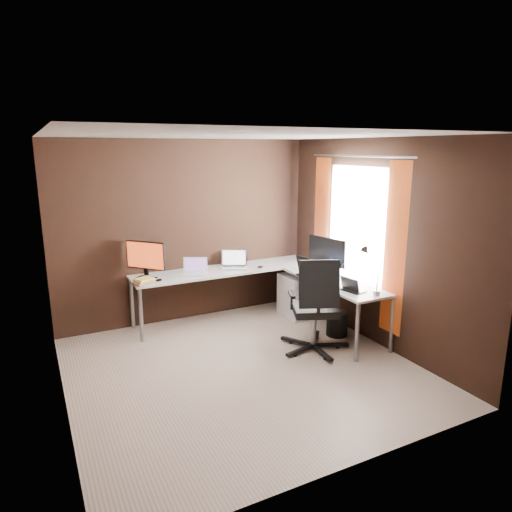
{
  "coord_description": "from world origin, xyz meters",
  "views": [
    {
      "loc": [
        -1.94,
        -4.17,
        2.38
      ],
      "look_at": [
        0.65,
        0.95,
        1.01
      ],
      "focal_mm": 32.0,
      "sensor_mm": 36.0,
      "label": 1
    }
  ],
  "objects_px": {
    "laptop_silver": "(234,264)",
    "monitor_left": "(146,258)",
    "drawer_pedestal": "(298,295)",
    "laptop_black_small": "(352,288)",
    "wastebasket": "(337,324)",
    "laptop_white": "(195,270)",
    "desk_lamp": "(370,264)",
    "office_chair": "(314,324)",
    "laptop_black_big": "(312,273)",
    "monitor_right": "(327,253)",
    "book_stack": "(144,281)"
  },
  "relations": [
    {
      "from": "laptop_black_big",
      "to": "office_chair",
      "type": "height_order",
      "value": "office_chair"
    },
    {
      "from": "laptop_black_big",
      "to": "book_stack",
      "type": "distance_m",
      "value": 2.15
    },
    {
      "from": "monitor_left",
      "to": "desk_lamp",
      "type": "xyz_separation_m",
      "value": [
        2.12,
        -1.82,
        0.09
      ]
    },
    {
      "from": "desk_lamp",
      "to": "wastebasket",
      "type": "xyz_separation_m",
      "value": [
        0.02,
        0.59,
        -0.93
      ]
    },
    {
      "from": "wastebasket",
      "to": "laptop_white",
      "type": "bearing_deg",
      "value": 142.56
    },
    {
      "from": "laptop_black_small",
      "to": "book_stack",
      "type": "distance_m",
      "value": 2.54
    },
    {
      "from": "laptop_white",
      "to": "drawer_pedestal",
      "type": "bearing_deg",
      "value": 13.75
    },
    {
      "from": "monitor_left",
      "to": "wastebasket",
      "type": "relative_size",
      "value": 1.56
    },
    {
      "from": "laptop_black_big",
      "to": "laptop_black_small",
      "type": "relative_size",
      "value": 1.59
    },
    {
      "from": "laptop_black_big",
      "to": "wastebasket",
      "type": "height_order",
      "value": "laptop_black_big"
    },
    {
      "from": "office_chair",
      "to": "wastebasket",
      "type": "relative_size",
      "value": 3.72
    },
    {
      "from": "laptop_white",
      "to": "monitor_left",
      "type": "bearing_deg",
      "value": -161.18
    },
    {
      "from": "monitor_right",
      "to": "office_chair",
      "type": "relative_size",
      "value": 0.51
    },
    {
      "from": "drawer_pedestal",
      "to": "office_chair",
      "type": "bearing_deg",
      "value": -112.49
    },
    {
      "from": "laptop_black_small",
      "to": "wastebasket",
      "type": "height_order",
      "value": "laptop_black_small"
    },
    {
      "from": "monitor_left",
      "to": "laptop_black_small",
      "type": "relative_size",
      "value": 1.69
    },
    {
      "from": "monitor_left",
      "to": "laptop_white",
      "type": "relative_size",
      "value": 1.27
    },
    {
      "from": "drawer_pedestal",
      "to": "monitor_left",
      "type": "bearing_deg",
      "value": 169.5
    },
    {
      "from": "book_stack",
      "to": "wastebasket",
      "type": "relative_size",
      "value": 0.87
    },
    {
      "from": "laptop_silver",
      "to": "laptop_black_small",
      "type": "distance_m",
      "value": 1.82
    },
    {
      "from": "laptop_silver",
      "to": "office_chair",
      "type": "relative_size",
      "value": 0.38
    },
    {
      "from": "drawer_pedestal",
      "to": "desk_lamp",
      "type": "relative_size",
      "value": 1.05
    },
    {
      "from": "drawer_pedestal",
      "to": "laptop_black_small",
      "type": "distance_m",
      "value": 1.34
    },
    {
      "from": "laptop_black_small",
      "to": "monitor_left",
      "type": "bearing_deg",
      "value": 40.34
    },
    {
      "from": "laptop_white",
      "to": "laptop_silver",
      "type": "bearing_deg",
      "value": 33.18
    },
    {
      "from": "drawer_pedestal",
      "to": "laptop_white",
      "type": "distance_m",
      "value": 1.55
    },
    {
      "from": "laptop_black_small",
      "to": "wastebasket",
      "type": "distance_m",
      "value": 0.75
    },
    {
      "from": "drawer_pedestal",
      "to": "laptop_black_small",
      "type": "height_order",
      "value": "laptop_black_small"
    },
    {
      "from": "laptop_black_big",
      "to": "monitor_left",
      "type": "bearing_deg",
      "value": 56.61
    },
    {
      "from": "laptop_black_big",
      "to": "desk_lamp",
      "type": "relative_size",
      "value": 0.8
    },
    {
      "from": "laptop_silver",
      "to": "monitor_left",
      "type": "bearing_deg",
      "value": -152.02
    },
    {
      "from": "office_chair",
      "to": "wastebasket",
      "type": "distance_m",
      "value": 0.61
    },
    {
      "from": "monitor_right",
      "to": "desk_lamp",
      "type": "height_order",
      "value": "desk_lamp"
    },
    {
      "from": "laptop_white",
      "to": "desk_lamp",
      "type": "relative_size",
      "value": 0.67
    },
    {
      "from": "monitor_left",
      "to": "laptop_white",
      "type": "distance_m",
      "value": 0.68
    },
    {
      "from": "monitor_left",
      "to": "book_stack",
      "type": "bearing_deg",
      "value": -62.25
    },
    {
      "from": "laptop_silver",
      "to": "laptop_white",
      "type": "bearing_deg",
      "value": -144.67
    },
    {
      "from": "laptop_silver",
      "to": "wastebasket",
      "type": "relative_size",
      "value": 1.42
    },
    {
      "from": "drawer_pedestal",
      "to": "monitor_right",
      "type": "bearing_deg",
      "value": -73.5
    },
    {
      "from": "drawer_pedestal",
      "to": "book_stack",
      "type": "xyz_separation_m",
      "value": [
        -2.16,
        0.15,
        0.47
      ]
    },
    {
      "from": "book_stack",
      "to": "wastebasket",
      "type": "height_order",
      "value": "book_stack"
    },
    {
      "from": "monitor_left",
      "to": "laptop_black_small",
      "type": "xyz_separation_m",
      "value": [
        2.03,
        -1.64,
        -0.23
      ]
    },
    {
      "from": "desk_lamp",
      "to": "office_chair",
      "type": "relative_size",
      "value": 0.49
    },
    {
      "from": "wastebasket",
      "to": "monitor_left",
      "type": "bearing_deg",
      "value": 150.08
    },
    {
      "from": "laptop_white",
      "to": "laptop_black_big",
      "type": "distance_m",
      "value": 1.56
    },
    {
      "from": "laptop_silver",
      "to": "office_chair",
      "type": "bearing_deg",
      "value": -47.68
    },
    {
      "from": "drawer_pedestal",
      "to": "wastebasket",
      "type": "bearing_deg",
      "value": -85.29
    },
    {
      "from": "drawer_pedestal",
      "to": "laptop_black_small",
      "type": "bearing_deg",
      "value": -92.1
    },
    {
      "from": "wastebasket",
      "to": "laptop_black_big",
      "type": "bearing_deg",
      "value": 121.42
    },
    {
      "from": "laptop_silver",
      "to": "office_chair",
      "type": "distance_m",
      "value": 1.6
    }
  ]
}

